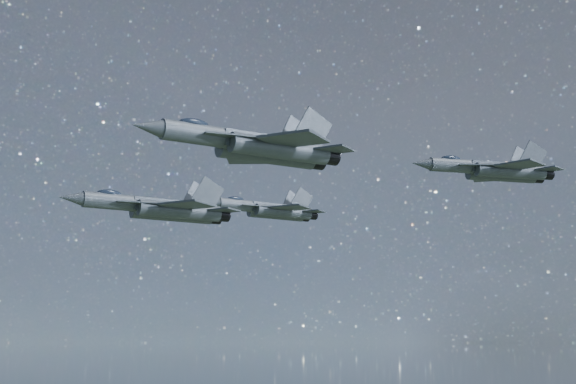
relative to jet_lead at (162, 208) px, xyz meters
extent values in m
cylinder|color=#353C42|center=(-4.28, -1.59, 0.24)|extent=(8.13, 4.39, 1.69)
cone|color=#353C42|center=(-9.17, -3.41, 0.24)|extent=(2.97, 2.34, 1.52)
ellipsoid|color=#1B2432|center=(-5.50, -2.05, 1.06)|extent=(2.82, 1.97, 0.84)
cube|color=#353C42|center=(1.01, 0.38, 0.19)|extent=(8.92, 4.64, 1.41)
cylinder|color=#353C42|center=(1.80, -0.49, -0.30)|extent=(9.14, 4.77, 1.69)
cylinder|color=#353C42|center=(1.04, 1.55, -0.30)|extent=(9.14, 4.77, 1.69)
cylinder|color=black|center=(6.48, 1.25, -0.30)|extent=(1.87, 1.96, 1.56)
cylinder|color=black|center=(5.72, 3.29, -0.30)|extent=(1.87, 1.96, 1.56)
cube|color=#353C42|center=(-1.94, -2.29, 0.11)|extent=(5.77, 2.10, 0.13)
cube|color=#353C42|center=(-2.96, 0.46, 0.11)|extent=(5.44, 3.96, 0.13)
cube|color=#353C42|center=(2.50, -3.01, -0.08)|extent=(6.22, 6.12, 0.22)
cube|color=#353C42|center=(-0.07, 3.91, -0.08)|extent=(4.98, 5.40, 0.22)
cube|color=#353C42|center=(6.57, -0.22, -0.08)|extent=(3.69, 3.66, 0.16)
cube|color=#353C42|center=(4.82, 4.46, -0.08)|extent=(2.92, 3.09, 0.16)
cube|color=#353C42|center=(4.84, 0.35, 1.76)|extent=(3.69, 1.19, 3.87)
cube|color=#353C42|center=(3.90, 2.90, 1.76)|extent=(3.49, 1.76, 3.87)
cylinder|color=#353C42|center=(10.94, 20.36, 4.03)|extent=(7.47, 4.19, 1.56)
cone|color=#353C42|center=(6.47, 18.58, 4.03)|extent=(2.75, 2.19, 1.40)
ellipsoid|color=#1B2432|center=(9.82, 19.91, 4.78)|extent=(2.60, 1.86, 0.77)
cube|color=#353C42|center=(15.78, 22.28, 3.98)|extent=(8.19, 4.43, 1.30)
cylinder|color=#353C42|center=(16.53, 21.49, 3.53)|extent=(8.40, 4.56, 1.56)
cylinder|color=#353C42|center=(15.79, 23.36, 3.53)|extent=(8.40, 4.56, 1.56)
cylinder|color=black|center=(20.81, 23.19, 3.53)|extent=(1.74, 1.82, 1.44)
cylinder|color=black|center=(20.07, 25.06, 3.53)|extent=(1.74, 1.82, 1.44)
cube|color=#353C42|center=(13.12, 19.76, 3.91)|extent=(5.32, 2.05, 0.12)
cube|color=#353C42|center=(12.12, 22.28, 3.91)|extent=(4.98, 3.74, 0.12)
cube|color=#353C42|center=(17.23, 19.18, 3.73)|extent=(5.73, 5.62, 0.20)
cube|color=#353C42|center=(14.71, 25.52, 3.73)|extent=(4.52, 4.92, 0.20)
cube|color=#353C42|center=(20.92, 21.84, 3.73)|extent=(3.39, 3.36, 0.15)
cube|color=#353C42|center=(19.22, 26.12, 3.73)|extent=(2.64, 2.81, 0.15)
cube|color=#353C42|center=(19.32, 22.33, 5.43)|extent=(3.39, 1.17, 3.57)
cube|color=#353C42|center=(18.39, 24.66, 5.43)|extent=(3.19, 1.69, 3.57)
cylinder|color=#353C42|center=(3.31, -22.34, 2.35)|extent=(8.09, 4.56, 1.69)
cone|color=#353C42|center=(-1.53, -24.27, 2.35)|extent=(2.99, 2.38, 1.52)
ellipsoid|color=#1B2432|center=(2.10, -22.82, 3.16)|extent=(2.82, 2.02, 0.84)
cube|color=#353C42|center=(8.55, -20.24, 2.29)|extent=(8.88, 4.82, 1.41)
cylinder|color=#353C42|center=(9.36, -21.08, 1.81)|extent=(9.10, 4.97, 1.69)
cylinder|color=#353C42|center=(8.55, -19.07, 1.81)|extent=(9.10, 4.97, 1.69)
cylinder|color=black|center=(14.00, -19.23, 1.81)|extent=(1.89, 1.98, 1.56)
cylinder|color=black|center=(13.19, -17.21, 1.81)|extent=(1.89, 1.98, 1.56)
cube|color=#353C42|center=(5.67, -22.97, 2.22)|extent=(5.77, 2.23, 0.13)
cube|color=#353C42|center=(4.58, -20.25, 2.22)|extent=(5.40, 4.07, 0.13)
cube|color=#353C42|center=(10.13, -23.58, 2.02)|extent=(6.21, 6.09, 0.22)
cube|color=#353C42|center=(7.38, -16.73, 2.02)|extent=(4.89, 5.33, 0.22)
cube|color=#353C42|center=(14.12, -20.70, 2.02)|extent=(3.68, 3.64, 0.16)
cube|color=#353C42|center=(12.26, -16.06, 2.02)|extent=(2.86, 3.04, 0.16)
cube|color=#353C42|center=(12.38, -20.16, 3.87)|extent=(3.67, 1.28, 3.87)
cube|color=#353C42|center=(11.37, -17.64, 3.87)|extent=(3.46, 1.84, 3.87)
cylinder|color=#353C42|center=(30.79, -7.31, 4.15)|extent=(7.03, 2.12, 1.46)
cone|color=#353C42|center=(26.32, -7.74, 4.15)|extent=(2.36, 1.52, 1.31)
ellipsoid|color=#1B2432|center=(29.67, -7.41, 4.85)|extent=(2.31, 1.19, 0.72)
cube|color=#353C42|center=(35.63, -6.84, 4.10)|extent=(7.77, 2.14, 1.22)
cylinder|color=#353C42|center=(36.09, -7.73, 3.68)|extent=(7.96, 2.21, 1.46)
cylinder|color=#353C42|center=(35.91, -5.87, 3.68)|extent=(7.96, 2.21, 1.46)
cylinder|color=black|center=(40.38, -7.32, 3.68)|extent=(1.34, 1.46, 1.35)
cylinder|color=black|center=(40.20, -5.45, 3.68)|extent=(1.34, 1.46, 1.35)
cube|color=#353C42|center=(32.59, -8.40, 4.03)|extent=(4.94, 1.49, 0.11)
cube|color=#353C42|center=(32.34, -5.89, 4.03)|extent=(4.96, 2.37, 0.11)
cube|color=#353C42|center=(36.12, -9.98, 3.86)|extent=(5.27, 5.36, 0.19)
cube|color=#353C42|center=(35.51, -3.65, 3.86)|extent=(4.98, 5.19, 0.19)
cube|color=#353C42|center=(40.12, -8.56, 3.86)|extent=(3.11, 3.15, 0.14)
cube|color=#353C42|center=(39.71, -4.28, 3.86)|extent=(2.93, 3.02, 0.14)
cube|color=#353C42|center=(38.82, -7.70, 5.46)|extent=(3.26, 0.50, 3.33)
cube|color=#353C42|center=(38.59, -5.37, 5.46)|extent=(3.23, 0.72, 3.33)
camera|label=1|loc=(-0.69, -85.32, -14.14)|focal=50.00mm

